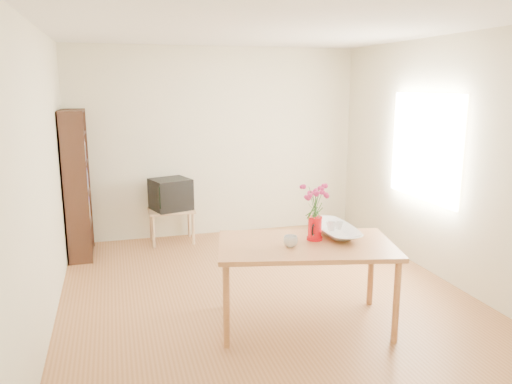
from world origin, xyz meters
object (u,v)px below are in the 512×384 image
object	(u,v)px
table	(306,252)
television	(171,194)
pitcher	(315,229)
mug	(291,241)
bowl	(336,210)

from	to	relation	value
table	television	world-z (taller)	television
table	pitcher	xyz separation A→B (m)	(0.11, 0.08, 0.17)
table	mug	distance (m)	0.21
mug	television	xyz separation A→B (m)	(-0.69, 2.76, -0.13)
mug	television	bearing A→B (deg)	-93.80
bowl	television	xyz separation A→B (m)	(-1.21, 2.53, -0.31)
pitcher	television	size ratio (longest dim) A/B	0.36
table	bowl	size ratio (longest dim) A/B	3.42
mug	television	size ratio (longest dim) A/B	0.21
table	television	bearing A→B (deg)	120.41
bowl	television	world-z (taller)	bowl
mug	bowl	distance (m)	0.59
table	television	distance (m)	2.84
table	pitcher	bearing A→B (deg)	48.94
pitcher	bowl	bearing A→B (deg)	54.98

